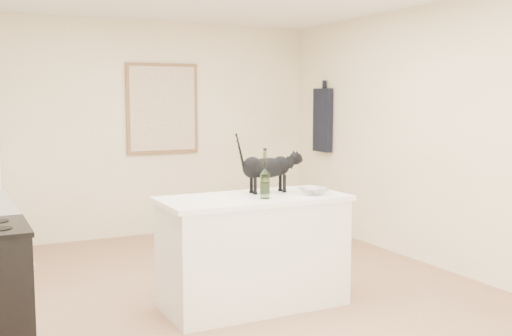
# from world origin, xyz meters

# --- Properties ---
(floor) EXTENTS (5.50, 5.50, 0.00)m
(floor) POSITION_xyz_m (0.00, 0.00, 0.00)
(floor) COLOR #956B4F
(floor) RESTS_ON ground
(wall_back) EXTENTS (4.50, 0.00, 4.50)m
(wall_back) POSITION_xyz_m (0.00, 2.75, 1.30)
(wall_back) COLOR #FCE9C3
(wall_back) RESTS_ON ground
(wall_front) EXTENTS (4.50, 0.00, 4.50)m
(wall_front) POSITION_xyz_m (0.00, -2.75, 1.30)
(wall_front) COLOR #FCE9C3
(wall_front) RESTS_ON ground
(wall_right) EXTENTS (0.00, 5.50, 5.50)m
(wall_right) POSITION_xyz_m (2.25, 0.00, 1.30)
(wall_right) COLOR #FCE9C3
(wall_right) RESTS_ON ground
(island_base) EXTENTS (1.44, 0.67, 0.86)m
(island_base) POSITION_xyz_m (0.10, -0.20, 0.43)
(island_base) COLOR white
(island_base) RESTS_ON floor
(island_top) EXTENTS (1.50, 0.70, 0.04)m
(island_top) POSITION_xyz_m (0.10, -0.20, 0.88)
(island_top) COLOR white
(island_top) RESTS_ON island_base
(artwork_frame) EXTENTS (0.90, 0.03, 1.10)m
(artwork_frame) POSITION_xyz_m (0.30, 2.72, 1.55)
(artwork_frame) COLOR brown
(artwork_frame) RESTS_ON wall_back
(artwork_canvas) EXTENTS (0.82, 0.00, 1.02)m
(artwork_canvas) POSITION_xyz_m (0.30, 2.70, 1.55)
(artwork_canvas) COLOR beige
(artwork_canvas) RESTS_ON wall_back
(hanging_garment) EXTENTS (0.08, 0.34, 0.80)m
(hanging_garment) POSITION_xyz_m (2.19, 2.05, 1.40)
(hanging_garment) COLOR black
(hanging_garment) RESTS_ON wall_right
(black_cat) EXTENTS (0.54, 0.18, 0.37)m
(black_cat) POSITION_xyz_m (0.28, -0.08, 1.09)
(black_cat) COLOR black
(black_cat) RESTS_ON island_top
(wine_bottle) EXTENTS (0.09, 0.09, 0.35)m
(wine_bottle) POSITION_xyz_m (0.14, -0.33, 1.07)
(wine_bottle) COLOR #305F26
(wine_bottle) RESTS_ON island_top
(glass_bowl) EXTENTS (0.25, 0.25, 0.06)m
(glass_bowl) POSITION_xyz_m (0.58, -0.35, 0.93)
(glass_bowl) COLOR white
(glass_bowl) RESTS_ON island_top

